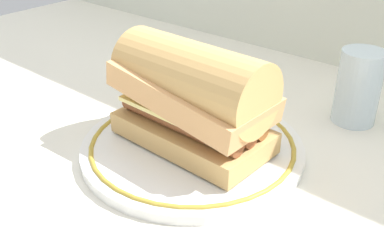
{
  "coord_description": "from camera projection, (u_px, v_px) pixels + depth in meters",
  "views": [
    {
      "loc": [
        0.3,
        -0.37,
        0.31
      ],
      "look_at": [
        -0.01,
        -0.0,
        0.04
      ],
      "focal_mm": 42.81,
      "sensor_mm": 36.0,
      "label": 1
    }
  ],
  "objects": [
    {
      "name": "sausage_sandwich",
      "position": [
        192.0,
        96.0,
        0.53
      ],
      "size": [
        0.19,
        0.11,
        0.13
      ],
      "rotation": [
        0.0,
        0.0,
        -0.03
      ],
      "color": "tan",
      "rests_on": "plate"
    },
    {
      "name": "plate",
      "position": [
        192.0,
        146.0,
        0.57
      ],
      "size": [
        0.27,
        0.27,
        0.01
      ],
      "color": "white",
      "rests_on": "ground_plane"
    },
    {
      "name": "ground_plane",
      "position": [
        197.0,
        154.0,
        0.57
      ],
      "size": [
        1.5,
        1.5,
        0.0
      ],
      "primitive_type": "plane",
      "color": "silver"
    },
    {
      "name": "drinking_glass",
      "position": [
        357.0,
        92.0,
        0.62
      ],
      "size": [
        0.06,
        0.06,
        0.1
      ],
      "color": "silver",
      "rests_on": "ground_plane"
    },
    {
      "name": "salt_shaker",
      "position": [
        151.0,
        57.0,
        0.75
      ],
      "size": [
        0.03,
        0.03,
        0.08
      ],
      "color": "white",
      "rests_on": "ground_plane"
    }
  ]
}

